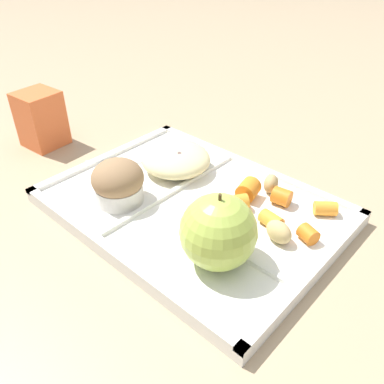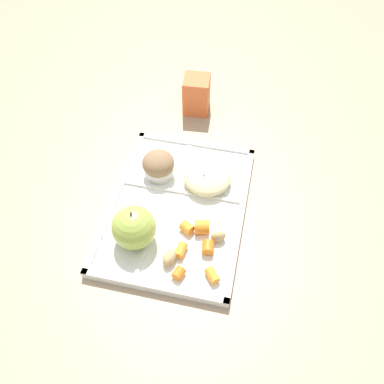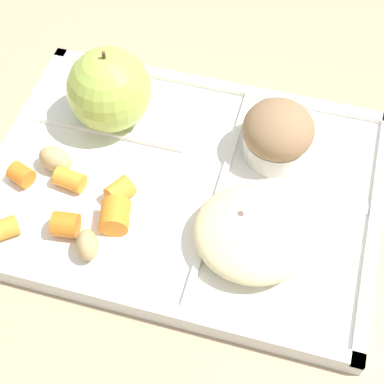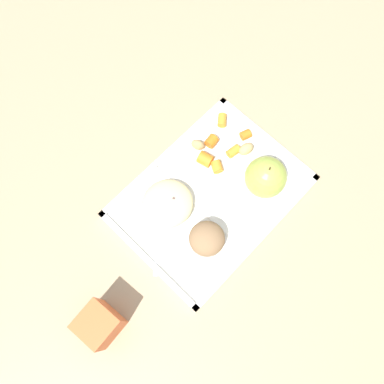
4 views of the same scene
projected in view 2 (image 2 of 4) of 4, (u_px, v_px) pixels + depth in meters
name	position (u px, v px, depth m)	size (l,w,h in m)	color
ground	(178.00, 210.00, 0.84)	(6.00, 6.00, 0.00)	tan
lunch_tray	(178.00, 208.00, 0.83)	(0.38, 0.28, 0.02)	white
green_apple	(134.00, 227.00, 0.74)	(0.09, 0.09, 0.09)	#A8C14C
bran_muffin	(158.00, 165.00, 0.86)	(0.07, 0.07, 0.06)	silver
carrot_slice_small	(187.00, 228.00, 0.78)	(0.02, 0.02, 0.02)	orange
carrot_slice_edge	(212.00, 275.00, 0.72)	(0.02, 0.02, 0.03)	orange
carrot_slice_diagonal	(181.00, 250.00, 0.75)	(0.02, 0.02, 0.03)	orange
carrot_slice_center	(179.00, 273.00, 0.72)	(0.02, 0.02, 0.02)	orange
carrot_slice_large	(202.00, 227.00, 0.78)	(0.03, 0.03, 0.03)	orange
carrot_slice_tilted	(208.00, 247.00, 0.75)	(0.02, 0.02, 0.02)	orange
potato_chunk_corner	(169.00, 257.00, 0.74)	(0.04, 0.02, 0.03)	tan
potato_chunk_large	(218.00, 236.00, 0.77)	(0.03, 0.02, 0.03)	tan
egg_noodle_pile	(208.00, 177.00, 0.85)	(0.11, 0.10, 0.04)	beige
meatball_front	(206.00, 177.00, 0.86)	(0.03, 0.03, 0.03)	brown
meatball_center	(204.00, 180.00, 0.85)	(0.04, 0.04, 0.04)	brown
plastic_fork	(203.00, 162.00, 0.90)	(0.12, 0.12, 0.00)	silver
milk_carton	(196.00, 94.00, 1.00)	(0.07, 0.07, 0.10)	orange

